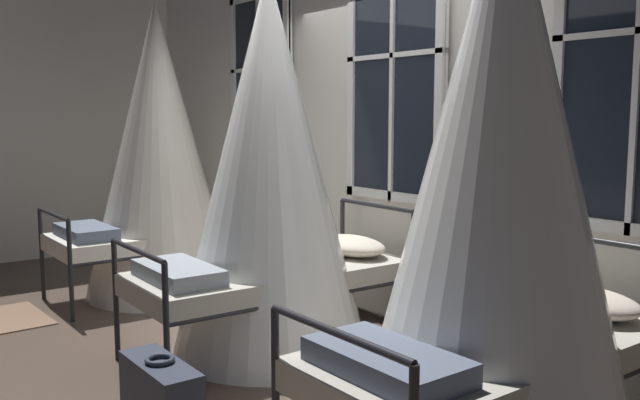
# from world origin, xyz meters

# --- Properties ---
(ground) EXTENTS (19.32, 19.32, 0.00)m
(ground) POSITION_xyz_m (0.00, 0.00, 0.00)
(ground) COLOR #4C3D33
(back_wall_with_windows) EXTENTS (8.40, 0.10, 3.17)m
(back_wall_with_windows) POSITION_xyz_m (0.00, 1.11, 1.59)
(back_wall_with_windows) COLOR silver
(back_wall_with_windows) RESTS_ON ground
(window_bank) EXTENTS (4.83, 0.10, 2.71)m
(window_bank) POSITION_xyz_m (0.00, 0.99, 1.12)
(window_bank) COLOR black
(window_bank) RESTS_ON ground
(cot_first) EXTENTS (1.35, 1.91, 2.61)m
(cot_first) POSITION_xyz_m (-1.92, -0.05, 1.26)
(cot_first) COLOR black
(cot_first) RESTS_ON ground
(cot_second) EXTENTS (1.35, 1.92, 2.57)m
(cot_second) POSITION_xyz_m (-0.04, -0.08, 1.24)
(cot_second) COLOR black
(cot_second) RESTS_ON ground
(cot_third) EXTENTS (1.35, 1.92, 2.68)m
(cot_third) POSITION_xyz_m (1.87, -0.07, 1.30)
(cot_third) COLOR black
(cot_third) RESTS_ON ground
(rug_first) EXTENTS (0.82, 0.59, 0.01)m
(rug_first) POSITION_xyz_m (-1.90, -1.39, 0.01)
(rug_first) COLOR brown
(rug_first) RESTS_ON ground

